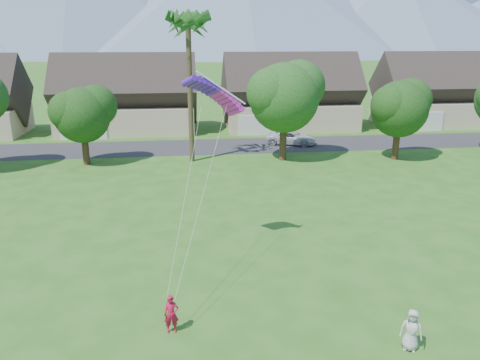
{
  "coord_description": "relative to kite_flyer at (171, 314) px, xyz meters",
  "views": [
    {
      "loc": [
        -2.62,
        -11.56,
        10.46
      ],
      "look_at": [
        0.0,
        10.0,
        3.8
      ],
      "focal_mm": 35.0,
      "sensor_mm": 36.0,
      "label": 1
    }
  ],
  "objects": [
    {
      "name": "street",
      "position": [
        3.32,
        30.47,
        -0.74
      ],
      "size": [
        90.0,
        7.0,
        0.01
      ],
      "primitive_type": "cube",
      "color": "#2D2D30",
      "rests_on": "ground"
    },
    {
      "name": "kite_flyer",
      "position": [
        0.0,
        0.0,
        0.0
      ],
      "size": [
        0.56,
        0.38,
        1.49
      ],
      "primitive_type": "imported",
      "rotation": [
        0.0,
        0.0,
        0.04
      ],
      "color": "#B11434",
      "rests_on": "ground"
    },
    {
      "name": "watcher",
      "position": [
        8.26,
        -2.0,
        0.02
      ],
      "size": [
        0.89,
        0.77,
        1.54
      ],
      "primitive_type": "imported",
      "rotation": [
        0.0,
        0.0,
        -0.46
      ],
      "color": "beige",
      "rests_on": "ground"
    },
    {
      "name": "parked_car",
      "position": [
        11.47,
        30.47,
        -0.06
      ],
      "size": [
        5.42,
        3.85,
        1.37
      ],
      "primitive_type": "imported",
      "rotation": [
        0.0,
        0.0,
        1.21
      ],
      "color": "silver",
      "rests_on": "ground"
    },
    {
      "name": "mountain_ridge",
      "position": [
        13.72,
        256.47,
        28.32
      ],
      "size": [
        540.0,
        240.0,
        70.0
      ],
      "color": "slate",
      "rests_on": "ground"
    },
    {
      "name": "houses_row",
      "position": [
        3.81,
        39.46,
        2.7
      ],
      "size": [
        72.75,
        8.19,
        8.86
      ],
      "color": "beige",
      "rests_on": "ground"
    },
    {
      "name": "tree_row",
      "position": [
        2.17,
        24.38,
        4.14
      ],
      "size": [
        62.27,
        6.67,
        8.45
      ],
      "color": "#47301C",
      "rests_on": "ground"
    },
    {
      "name": "fan_palm",
      "position": [
        1.32,
        24.97,
        11.05
      ],
      "size": [
        3.0,
        3.0,
        13.8
      ],
      "color": "#4C3D26",
      "rests_on": "ground"
    },
    {
      "name": "parafoil_kite",
      "position": [
        2.19,
        6.73,
        7.29
      ],
      "size": [
        3.19,
        1.41,
        0.5
      ],
      "rotation": [
        0.0,
        0.0,
        0.31
      ],
      "color": "#4E18B4",
      "rests_on": "ground"
    }
  ]
}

